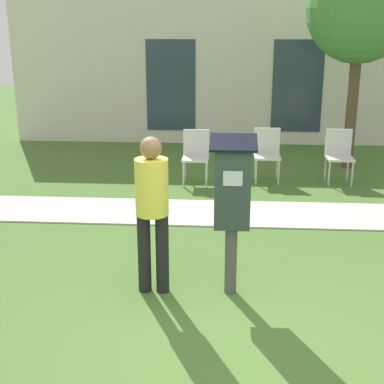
{
  "coord_description": "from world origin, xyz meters",
  "views": [
    {
      "loc": [
        -0.1,
        -3.85,
        2.55
      ],
      "look_at": [
        -0.43,
        0.99,
        1.05
      ],
      "focal_mm": 50.0,
      "sensor_mm": 36.0,
      "label": 1
    }
  ],
  "objects_px": {
    "outdoor_chair_left": "(196,152)",
    "outdoor_chair_middle": "(267,150)",
    "parking_meter": "(232,196)",
    "person_standing": "(152,204)",
    "outdoor_chair_right": "(339,152)"
  },
  "relations": [
    {
      "from": "person_standing",
      "to": "outdoor_chair_right",
      "type": "height_order",
      "value": "person_standing"
    },
    {
      "from": "parking_meter",
      "to": "outdoor_chair_middle",
      "type": "bearing_deg",
      "value": 81.56
    },
    {
      "from": "parking_meter",
      "to": "outdoor_chair_middle",
      "type": "xyz_separation_m",
      "value": [
        0.62,
        4.18,
        -0.49
      ]
    },
    {
      "from": "outdoor_chair_middle",
      "to": "outdoor_chair_right",
      "type": "bearing_deg",
      "value": 16.15
    },
    {
      "from": "person_standing",
      "to": "outdoor_chair_middle",
      "type": "bearing_deg",
      "value": 72.58
    },
    {
      "from": "outdoor_chair_middle",
      "to": "outdoor_chair_left",
      "type": "bearing_deg",
      "value": -152.18
    },
    {
      "from": "outdoor_chair_right",
      "to": "outdoor_chair_middle",
      "type": "bearing_deg",
      "value": -179.45
    },
    {
      "from": "outdoor_chair_left",
      "to": "outdoor_chair_middle",
      "type": "distance_m",
      "value": 1.23
    },
    {
      "from": "parking_meter",
      "to": "outdoor_chair_right",
      "type": "distance_m",
      "value": 4.57
    },
    {
      "from": "outdoor_chair_left",
      "to": "outdoor_chair_middle",
      "type": "xyz_separation_m",
      "value": [
        1.21,
        0.23,
        0.0
      ]
    },
    {
      "from": "parking_meter",
      "to": "outdoor_chair_middle",
      "type": "distance_m",
      "value": 4.25
    },
    {
      "from": "person_standing",
      "to": "outdoor_chair_middle",
      "type": "height_order",
      "value": "person_standing"
    },
    {
      "from": "person_standing",
      "to": "outdoor_chair_left",
      "type": "xyz_separation_m",
      "value": [
        0.18,
        3.97,
        -0.4
      ]
    },
    {
      "from": "outdoor_chair_left",
      "to": "outdoor_chair_right",
      "type": "relative_size",
      "value": 1.0
    },
    {
      "from": "parking_meter",
      "to": "outdoor_chair_right",
      "type": "bearing_deg",
      "value": 66.21
    }
  ]
}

